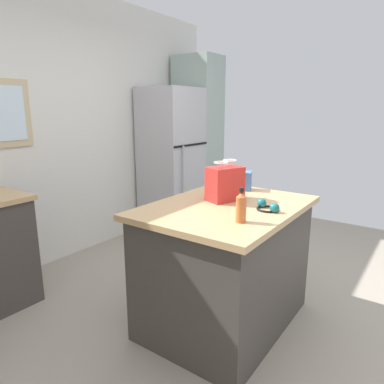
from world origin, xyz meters
TOP-DOWN VIEW (x-y plane):
  - ground at (0.00, 0.00)m, footprint 5.82×5.82m
  - back_wall at (-0.01, 2.23)m, footprint 4.85×0.13m
  - kitchen_island at (-0.11, 0.16)m, footprint 1.26×0.93m
  - refrigerator at (1.36, 1.84)m, footprint 0.70×0.67m
  - tall_cabinet at (1.97, 1.84)m, footprint 0.48×0.59m
  - shopping_bag at (-0.01, 0.23)m, footprint 0.29×0.24m
  - small_box at (0.39, 0.28)m, footprint 0.17×0.17m
  - bottle at (-0.40, -0.11)m, footprint 0.06×0.06m
  - ear_defenders at (-0.06, -0.13)m, footprint 0.20×0.20m

SIDE VIEW (x-z plane):
  - ground at x=0.00m, z-range 0.00..0.00m
  - kitchen_island at x=-0.11m, z-range 0.00..0.92m
  - refrigerator at x=1.36m, z-range 0.00..1.84m
  - ear_defenders at x=-0.06m, z-range 0.91..0.97m
  - small_box at x=0.39m, z-range 0.92..1.07m
  - bottle at x=-0.40m, z-range 0.91..1.12m
  - shopping_bag at x=-0.01m, z-range 0.90..1.19m
  - tall_cabinet at x=1.97m, z-range 0.00..2.29m
  - back_wall at x=-0.01m, z-range 0.00..2.79m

